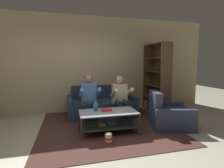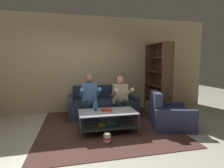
{
  "view_description": "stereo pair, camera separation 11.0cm",
  "coord_description": "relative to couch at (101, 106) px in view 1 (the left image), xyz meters",
  "views": [
    {
      "loc": [
        -0.36,
        -2.96,
        1.47
      ],
      "look_at": [
        0.64,
        0.89,
        1.01
      ],
      "focal_mm": 28.0,
      "sensor_mm": 36.0,
      "label": 1
    },
    {
      "loc": [
        -0.25,
        -2.99,
        1.47
      ],
      "look_at": [
        0.64,
        0.89,
        1.01
      ],
      "focal_mm": 28.0,
      "sensor_mm": 36.0,
      "label": 2
    }
  ],
  "objects": [
    {
      "name": "armchair",
      "position": [
        1.35,
        -1.31,
        -0.01
      ],
      "size": [
        1.07,
        1.07,
        0.83
      ],
      "color": "#2F3655",
      "rests_on": "ground"
    },
    {
      "name": "ground",
      "position": [
        -0.57,
        -1.86,
        -0.28
      ],
      "size": [
        16.8,
        16.8,
        0.0
      ],
      "primitive_type": "plane",
      "color": "#BBBBA4"
    },
    {
      "name": "bookshelf",
      "position": [
        1.73,
        -0.04,
        0.64
      ],
      "size": [
        0.35,
        1.1,
        2.06
      ],
      "color": "#533823",
      "rests_on": "ground"
    },
    {
      "name": "book_stack",
      "position": [
        -0.12,
        -1.23,
        0.21
      ],
      "size": [
        0.27,
        0.22,
        0.04
      ],
      "color": "red",
      "rests_on": "coffee_table"
    },
    {
      "name": "back_partition",
      "position": [
        -0.57,
        0.6,
        1.17
      ],
      "size": [
        8.4,
        0.12,
        2.9
      ],
      "primitive_type": "cube",
      "color": "tan",
      "rests_on": "ground"
    },
    {
      "name": "person_seated_left",
      "position": [
        -0.41,
        -0.56,
        0.38
      ],
      "size": [
        0.5,
        0.58,
        1.21
      ],
      "color": "#1F2F2F",
      "rests_on": "ground"
    },
    {
      "name": "couch",
      "position": [
        0.0,
        0.0,
        0.0
      ],
      "size": [
        1.9,
        0.96,
        0.82
      ],
      "color": "#293349",
      "rests_on": "ground"
    },
    {
      "name": "popcorn_tub",
      "position": [
        -0.22,
        -1.82,
        -0.18
      ],
      "size": [
        0.13,
        0.13,
        0.2
      ],
      "color": "red",
      "rests_on": "ground"
    },
    {
      "name": "area_rug",
      "position": [
        -0.05,
        -0.77,
        -0.27
      ],
      "size": [
        3.01,
        3.25,
        0.01
      ],
      "color": "#482B25",
      "rests_on": "ground"
    },
    {
      "name": "vase",
      "position": [
        -0.35,
        -1.18,
        0.29
      ],
      "size": [
        0.12,
        0.12,
        0.21
      ],
      "color": "#2F5E8E",
      "rests_on": "coffee_table"
    },
    {
      "name": "coffee_table",
      "position": [
        -0.11,
        -1.3,
        0.03
      ],
      "size": [
        1.21,
        0.64,
        0.46
      ],
      "color": "#B7B7C5",
      "rests_on": "ground"
    },
    {
      "name": "person_seated_right",
      "position": [
        0.41,
        -0.56,
        0.36
      ],
      "size": [
        0.5,
        0.58,
        1.15
      ],
      "color": "#212D2F",
      "rests_on": "ground"
    }
  ]
}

